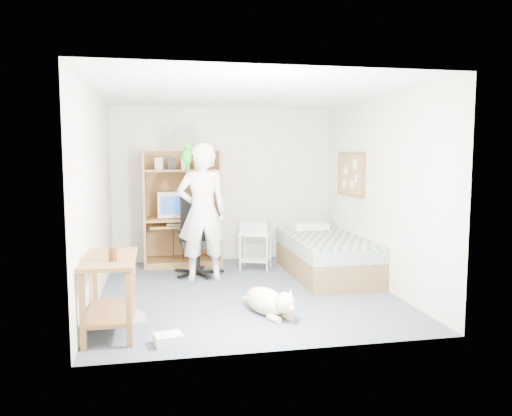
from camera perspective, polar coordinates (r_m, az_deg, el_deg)
The scene contains 21 objects.
floor at distance 6.50m, azimuth -1.30°, elevation -9.44°, with size 4.00×4.00×0.00m, color #424A59.
wall_back at distance 8.25m, azimuth -3.70°, elevation 2.69°, with size 3.60×0.02×2.50m, color silver.
wall_right at distance 6.82m, azimuth 13.76°, elevation 1.80°, with size 0.02×4.00×2.50m, color silver.
wall_left at distance 6.23m, azimuth -17.87°, elevation 1.28°, with size 0.02×4.00×2.50m, color silver.
ceiling at distance 6.30m, azimuth -1.35°, elevation 13.01°, with size 3.60×4.00×0.02m, color white.
computer_hutch at distance 7.97m, azimuth -8.43°, elevation -0.58°, with size 1.20×0.63×1.80m.
bed at distance 7.33m, azimuth 7.96°, elevation -5.38°, with size 1.02×2.02×0.66m.
side_desk at distance 5.15m, azimuth -16.35°, elevation -8.20°, with size 0.50×1.00×0.75m.
corkboard at distance 7.62m, azimuth 10.76°, elevation 3.82°, with size 0.04×0.94×0.66m.
office_chair at distance 7.33m, azimuth -6.72°, elevation -4.42°, with size 0.64×0.64×1.14m.
person at distance 6.94m, azimuth -6.15°, elevation -0.49°, with size 0.69×0.45×1.90m, color white.
parrot at distance 6.89m, azimuth -7.89°, elevation 5.99°, with size 0.14×0.24×0.38m.
dog at distance 5.53m, azimuth 1.44°, elevation -10.61°, with size 0.53×0.89×0.35m.
printer_cart at distance 7.64m, azimuth -0.05°, elevation -4.20°, with size 0.58×0.53×0.56m.
printer at distance 7.59m, azimuth -0.05°, elevation -2.12°, with size 0.42×0.32×0.18m, color #B6B6B1.
crt_monitor at distance 7.95m, azimuth -9.72°, elevation 0.47°, with size 0.43×0.46×0.40m.
keyboard at distance 7.83m, azimuth -8.49°, elevation -1.82°, with size 0.45×0.16×0.03m, color beige.
pencil_cup at distance 7.90m, azimuth -6.00°, elevation -0.61°, with size 0.08×0.08×0.12m, color gold.
drink_glass at distance 4.90m, azimuth -16.07°, elevation -5.13°, with size 0.08×0.08×0.12m, color #441F0A.
floor_box_a at distance 4.82m, azimuth -9.99°, elevation -14.56°, with size 0.25×0.20×0.10m, color silver.
floor_box_b at distance 5.54m, azimuth -13.79°, elevation -11.99°, with size 0.18×0.22×0.08m, color #ABABA7.
Camera 1 is at (-1.07, -6.17, 1.75)m, focal length 35.00 mm.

